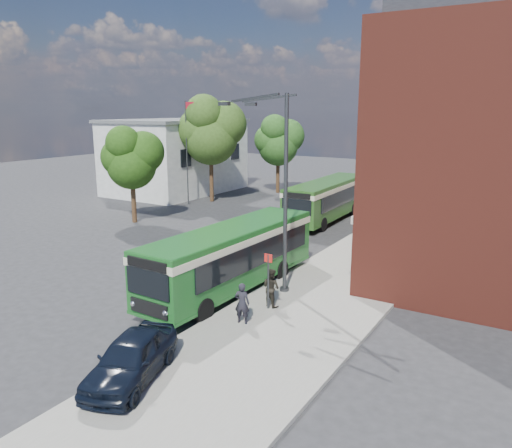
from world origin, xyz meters
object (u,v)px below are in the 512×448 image
Objects in this scene: bus_rear at (327,196)px; parked_car at (131,358)px; bus_front at (232,253)px; street_lamp at (278,191)px.

parked_car is at bearing -80.38° from bus_rear.
bus_front is 2.61× the size of parked_car.
bus_rear reaches higher than parked_car.
street_lamp is 0.81× the size of bus_rear.
bus_front is at bearing -155.84° from street_lamp.
parked_car is (4.20, -24.79, -0.97)m from bus_rear.
bus_front is 8.68m from parked_car.
bus_rear is at bearing 97.93° from bus_front.
bus_front is at bearing -82.07° from bus_rear.
bus_rear is (-4.24, 15.50, -2.96)m from street_lamp.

